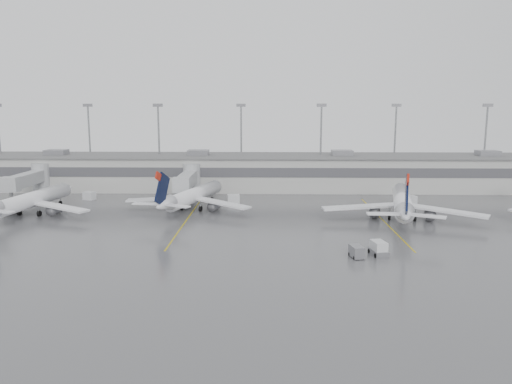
{
  "coord_description": "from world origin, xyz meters",
  "views": [
    {
      "loc": [
        -3.14,
        -63.09,
        20.16
      ],
      "look_at": [
        -5.13,
        24.0,
        5.0
      ],
      "focal_mm": 35.0,
      "sensor_mm": 36.0,
      "label": 1
    }
  ],
  "objects_px": {
    "jet_mid_left": "(192,196)",
    "jet_mid_right": "(403,202)",
    "jet_far_left": "(30,200)",
    "baggage_tug": "(379,250)"
  },
  "relations": [
    {
      "from": "jet_mid_left",
      "to": "jet_mid_right",
      "type": "xyz_separation_m",
      "value": [
        38.68,
        -7.27,
        0.29
      ]
    },
    {
      "from": "jet_far_left",
      "to": "jet_mid_right",
      "type": "bearing_deg",
      "value": 6.44
    },
    {
      "from": "jet_mid_left",
      "to": "jet_mid_right",
      "type": "bearing_deg",
      "value": 5.94
    },
    {
      "from": "jet_mid_right",
      "to": "jet_far_left",
      "type": "bearing_deg",
      "value": -168.76
    },
    {
      "from": "jet_far_left",
      "to": "jet_mid_left",
      "type": "height_order",
      "value": "jet_far_left"
    },
    {
      "from": "jet_far_left",
      "to": "jet_mid_left",
      "type": "distance_m",
      "value": 29.76
    },
    {
      "from": "jet_mid_left",
      "to": "baggage_tug",
      "type": "height_order",
      "value": "jet_mid_left"
    },
    {
      "from": "jet_far_left",
      "to": "baggage_tug",
      "type": "distance_m",
      "value": 63.71
    },
    {
      "from": "jet_mid_left",
      "to": "jet_far_left",
      "type": "bearing_deg",
      "value": -153.42
    },
    {
      "from": "jet_far_left",
      "to": "jet_mid_left",
      "type": "xyz_separation_m",
      "value": [
        29.31,
        5.17,
        -0.02
      ]
    }
  ]
}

